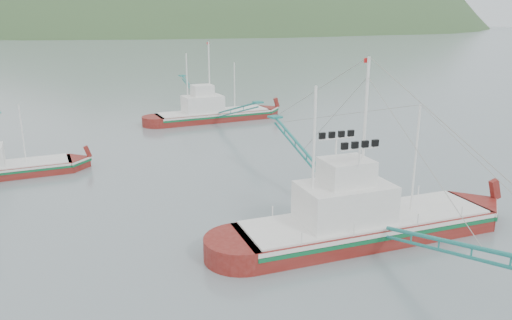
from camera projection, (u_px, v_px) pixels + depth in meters
ground at (304, 230)px, 32.20m from camera, size 1200.00×1200.00×0.00m
main_boat at (365, 206)px, 30.45m from camera, size 16.83×29.25×11.96m
bg_boat_right at (212, 109)px, 65.28m from camera, size 15.29×27.01×10.96m
headland_right at (242, 30)px, 504.97m from camera, size 684.00×432.00×306.00m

